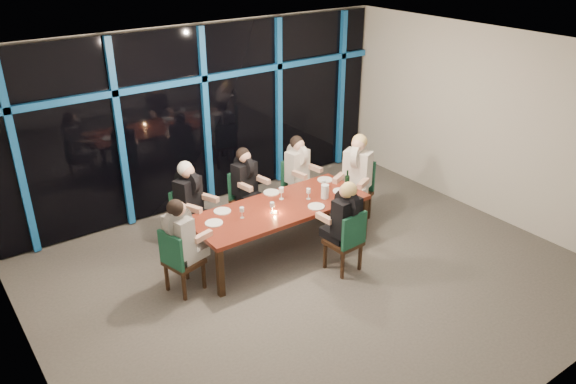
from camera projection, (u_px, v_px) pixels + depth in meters
name	position (u px, v px, depth m)	size (l,w,h in m)	color
room	(317.00, 137.00, 6.82)	(7.04, 7.00, 3.02)	#5D5952
window_wall	(205.00, 115.00, 9.17)	(6.86, 0.43, 2.94)	black
dining_table	(280.00, 210.00, 7.98)	(2.60, 1.00, 0.75)	maroon
chair_far_left	(188.00, 215.00, 8.19)	(0.57, 0.57, 0.94)	#311C10
chair_far_mid	(243.00, 195.00, 8.86)	(0.48, 0.48, 0.89)	#311C10
chair_far_right	(295.00, 183.00, 9.27)	(0.49, 0.49, 0.90)	#311C10
chair_end_left	(179.00, 259.00, 7.15)	(0.52, 0.52, 0.91)	#311C10
chair_end_right	(358.00, 187.00, 8.97)	(0.61, 0.61, 1.00)	#311C10
chair_near_mid	(348.00, 239.00, 7.58)	(0.45, 0.45, 0.92)	#311C10
diner_far_left	(190.00, 193.00, 8.00)	(0.59, 0.64, 0.91)	black
diner_far_mid	(246.00, 176.00, 8.66)	(0.48, 0.59, 0.86)	black
diner_far_right	(299.00, 164.00, 9.06)	(0.49, 0.60, 0.88)	silver
diner_end_left	(181.00, 232.00, 7.04)	(0.61, 0.52, 0.89)	black
diner_end_right	(357.00, 166.00, 8.74)	(0.68, 0.63, 0.97)	silver
diner_near_mid	(345.00, 213.00, 7.48)	(0.47, 0.59, 0.89)	black
plate_far_left	(222.00, 211.00, 7.80)	(0.24, 0.24, 0.01)	white
plate_far_mid	(271.00, 192.00, 8.34)	(0.24, 0.24, 0.01)	white
plate_far_right	(325.00, 180.00, 8.75)	(0.24, 0.24, 0.01)	white
plate_end_left	(214.00, 223.00, 7.49)	(0.24, 0.24, 0.01)	white
plate_end_right	(341.00, 191.00, 8.38)	(0.24, 0.24, 0.01)	white
plate_near_mid	(316.00, 206.00, 7.92)	(0.24, 0.24, 0.01)	white
wine_bottle	(347.00, 183.00, 8.36)	(0.08, 0.08, 0.33)	black
water_pitcher	(325.00, 192.00, 8.15)	(0.13, 0.11, 0.21)	silver
tea_light	(275.00, 212.00, 7.75)	(0.05, 0.05, 0.03)	#F89E4A
wine_glass_a	(272.00, 205.00, 7.71)	(0.06, 0.06, 0.16)	silver
wine_glass_b	(281.00, 191.00, 8.10)	(0.07, 0.07, 0.18)	white
wine_glass_c	(308.00, 191.00, 8.11)	(0.06, 0.06, 0.16)	silver
wine_glass_d	(242.00, 210.00, 7.59)	(0.06, 0.06, 0.16)	white
wine_glass_e	(324.00, 183.00, 8.39)	(0.06, 0.06, 0.16)	white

